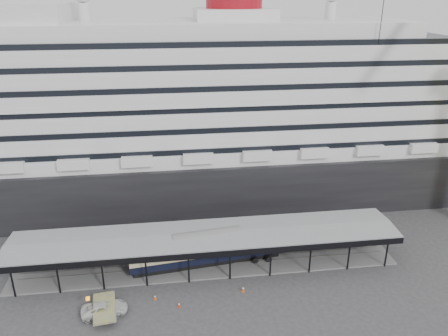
{
  "coord_description": "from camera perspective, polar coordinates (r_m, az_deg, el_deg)",
  "views": [
    {
      "loc": [
        -4.8,
        -49.78,
        37.62
      ],
      "look_at": [
        2.99,
        8.0,
        14.04
      ],
      "focal_mm": 35.0,
      "sensor_mm": 36.0,
      "label": 1
    }
  ],
  "objects": [
    {
      "name": "traffic_cone_mid",
      "position": [
        58.95,
        -5.88,
        -17.33
      ],
      "size": [
        0.43,
        0.43,
        0.71
      ],
      "rotation": [
        0.0,
        0.0,
        -0.18
      ],
      "color": "red",
      "rests_on": "ground"
    },
    {
      "name": "traffic_cone_right",
      "position": [
        61.15,
        2.53,
        -15.5
      ],
      "size": [
        0.51,
        0.51,
        0.81
      ],
      "rotation": [
        0.0,
        0.0,
        0.28
      ],
      "color": "#D0540B",
      "rests_on": "ground"
    },
    {
      "name": "port_truck",
      "position": [
        59.3,
        -15.34,
        -17.32
      ],
      "size": [
        5.97,
        3.35,
        1.57
      ],
      "primitive_type": "imported",
      "rotation": [
        0.0,
        0.0,
        1.71
      ],
      "color": "silver",
      "rests_on": "ground"
    },
    {
      "name": "cruise_ship",
      "position": [
        84.16,
        -4.22,
        8.72
      ],
      "size": [
        130.0,
        30.0,
        43.9
      ],
      "color": "black",
      "rests_on": "ground"
    },
    {
      "name": "ground",
      "position": [
        62.58,
        -1.79,
        -14.94
      ],
      "size": [
        200.0,
        200.0,
        0.0
      ],
      "primitive_type": "plane",
      "color": "#333335",
      "rests_on": "ground"
    },
    {
      "name": "platform_canopy",
      "position": [
        65.33,
        -2.29,
        -10.67
      ],
      "size": [
        56.0,
        9.18,
        5.3
      ],
      "color": "slate",
      "rests_on": "ground"
    },
    {
      "name": "traffic_cone_left",
      "position": [
        60.53,
        -9.0,
        -16.32
      ],
      "size": [
        0.4,
        0.4,
        0.69
      ],
      "rotation": [
        0.0,
        0.0,
        0.13
      ],
      "color": "#E45E0C",
      "rests_on": "ground"
    },
    {
      "name": "pullman_carriage",
      "position": [
        65.15,
        -2.22,
        -10.41
      ],
      "size": [
        22.91,
        5.7,
        22.31
      ],
      "rotation": [
        0.0,
        0.0,
        0.12
      ],
      "color": "black",
      "rests_on": "ground"
    }
  ]
}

